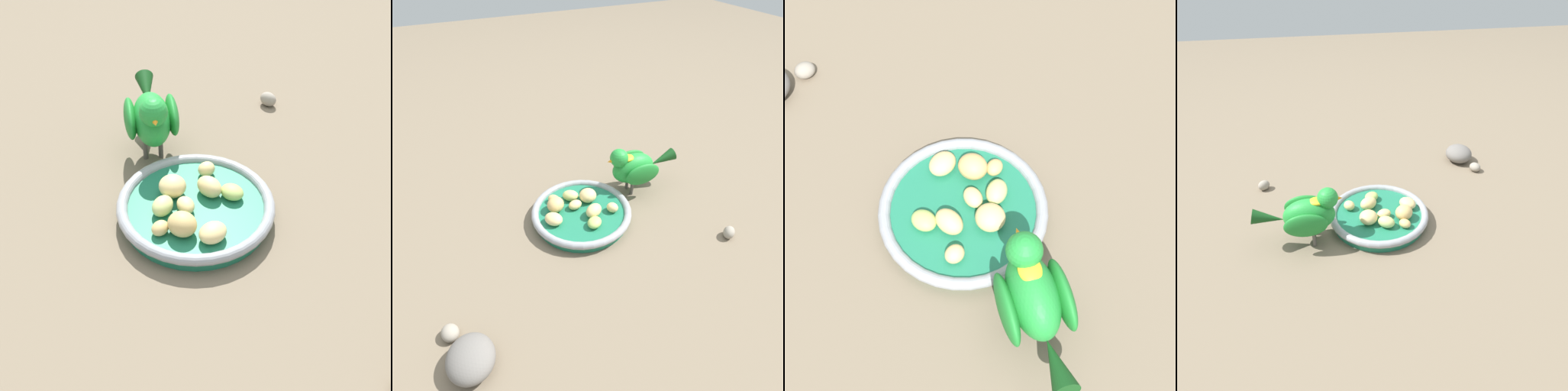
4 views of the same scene
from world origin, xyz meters
The scene contains 13 objects.
ground_plane centered at (0.00, 0.00, 0.00)m, with size 4.00×4.00×0.00m, color #756651.
feeding_bowl centered at (-0.02, -0.03, 0.02)m, with size 0.22×0.22×0.03m.
apple_piece_0 centered at (-0.03, -0.01, 0.03)m, with size 0.03×0.02×0.02m, color #E5C67F.
apple_piece_1 centered at (0.00, -0.05, 0.04)m, with size 0.04×0.03×0.03m, color #E5C67F.
apple_piece_2 centered at (-0.07, 0.00, 0.04)m, with size 0.04×0.04×0.03m, color tan.
apple_piece_3 centered at (0.04, -0.06, 0.03)m, with size 0.03×0.02×0.02m, color #E5C67F.
apple_piece_4 centered at (-0.02, 0.02, 0.03)m, with size 0.04×0.03×0.02m, color #C6D17A.
apple_piece_5 centered at (0.01, 0.00, 0.04)m, with size 0.04×0.04×0.03m, color #E5C67F.
apple_piece_6 centered at (-0.09, -0.04, 0.03)m, with size 0.04×0.03×0.02m, color #E5C67F.
apple_piece_7 centered at (-0.06, 0.03, 0.03)m, with size 0.03×0.02×0.02m, color tan.
apple_piece_8 centered at (-0.01, -0.08, 0.03)m, with size 0.03×0.03×0.02m, color #B2CC66.
parrot centered at (0.13, 0.01, 0.07)m, with size 0.18×0.08×0.13m.
pebble_1 centered at (0.24, -0.21, 0.01)m, with size 0.03×0.02×0.02m, color gray.
Camera 1 is at (-0.57, 0.08, 0.54)m, focal length 51.37 mm.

